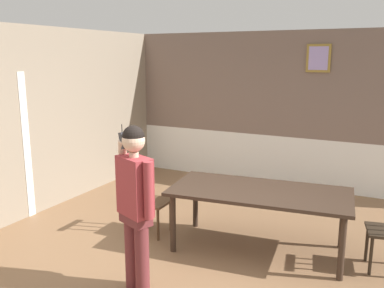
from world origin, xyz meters
name	(u,v)px	position (x,y,z in m)	size (l,w,h in m)	color
ground_plane	(206,276)	(0.00, 0.00, 0.00)	(7.89, 7.89, 0.00)	#846042
room_back_partition	(293,113)	(0.00, 3.59, 1.32)	(6.17, 0.17, 2.74)	#756056
dining_table	(259,196)	(0.30, 0.85, 0.68)	(2.20, 1.24, 0.76)	#38281E
chair_near_window	(151,200)	(-1.13, 0.68, 0.45)	(0.43, 0.43, 0.90)	#513823
person_figure	(136,200)	(-0.49, -0.56, 0.96)	(0.50, 0.33, 1.68)	brown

